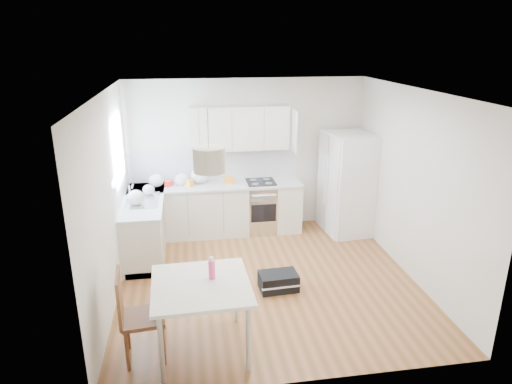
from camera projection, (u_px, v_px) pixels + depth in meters
The scene contains 29 objects.
floor at pixel (267, 280), 6.65m from camera, with size 4.20×4.20×0.00m, color brown.
ceiling at pixel (269, 92), 5.78m from camera, with size 4.20×4.20×0.00m, color white.
wall_back at pixel (247, 155), 8.18m from camera, with size 4.20×4.20×0.00m, color beige.
wall_left at pixel (109, 200), 5.91m from camera, with size 4.20×4.20×0.00m, color beige.
wall_right at pixel (412, 185), 6.53m from camera, with size 4.20×4.20×0.00m, color beige.
window_glassblock at pixel (118, 150), 6.86m from camera, with size 0.02×1.00×1.00m, color #BFE0F9.
cabinets_back at pixel (216, 210), 8.10m from camera, with size 3.00×0.60×0.88m, color beige.
cabinets_left at pixel (145, 227), 7.37m from camera, with size 0.60×1.80×0.88m, color beige.
counter_back at pixel (216, 185), 7.96m from camera, with size 3.02×0.64×0.04m, color silver.
counter_left at pixel (143, 201), 7.22m from camera, with size 0.64×1.82×0.04m, color silver.
backsplash_back at pixel (214, 164), 8.13m from camera, with size 3.00×0.01×0.58m, color white.
backsplash_left at pixel (122, 183), 7.07m from camera, with size 0.01×1.80×0.58m, color white.
upper_cabinets at pixel (240, 128), 7.84m from camera, with size 1.70×0.32×0.75m, color beige.
range_oven at pixel (261, 208), 8.22m from camera, with size 0.50×0.61×0.88m, color silver, non-canonical shape.
sink at pixel (142, 201), 7.17m from camera, with size 0.50×0.80×0.16m, color silver, non-canonical shape.
refrigerator at pixel (348, 184), 8.07m from camera, with size 0.86×0.90×1.80m, color white, non-canonical shape.
dining_table at pixel (201, 291), 4.95m from camera, with size 1.09×1.09×0.83m.
dining_chair at pixel (143, 315), 4.89m from camera, with size 0.44×0.44×1.05m, color #533019, non-canonical shape.
drink_bottle at pixel (212, 268), 4.99m from camera, with size 0.07×0.07×0.26m, color #EC417E.
gym_bag at pixel (278, 281), 6.37m from camera, with size 0.53×0.34×0.24m, color black.
pendant_lamp at pixel (209, 160), 4.61m from camera, with size 0.32×0.32×0.25m, color #B8A78D.
grocery_bag_a at pixel (156, 181), 7.78m from camera, with size 0.25×0.21×0.23m, color silver.
grocery_bag_b at pixel (182, 180), 7.86m from camera, with size 0.24×0.20×0.21m, color silver.
grocery_bag_c at pixel (199, 176), 7.96m from camera, with size 0.30×0.26×0.27m, color silver.
grocery_bag_d at pixel (149, 190), 7.41m from camera, with size 0.19×0.16×0.17m, color silver.
grocery_bag_e at pixel (136, 198), 6.95m from camera, with size 0.26×0.22×0.23m, color silver.
snack_orange at pixel (229, 180), 8.00m from camera, with size 0.16×0.10×0.11m, color orange.
snack_yellow at pixel (188, 183), 7.85m from camera, with size 0.17×0.11×0.12m, color orange.
snack_red at pixel (169, 183), 7.84m from camera, with size 0.14×0.09×0.10m, color red.
Camera 1 is at (-1.08, -5.79, 3.36)m, focal length 32.00 mm.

